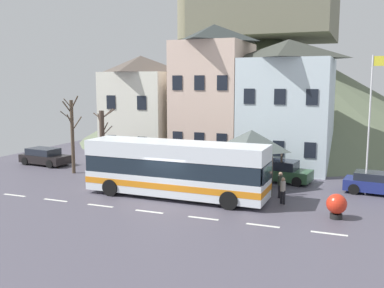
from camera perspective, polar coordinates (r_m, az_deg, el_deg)
The scene contains 18 objects.
ground_plane at distance 24.96m, azimuth -3.41°, elevation -7.57°, with size 40.00×60.00×0.07m.
townhouse_00 at distance 37.85m, azimuth -6.62°, elevation 4.66°, with size 5.63×5.16×8.87m.
townhouse_01 at distance 36.04m, azimuth 2.86°, elevation 6.43°, with size 5.36×6.79×11.26m.
townhouse_02 at distance 34.43m, azimuth 12.31°, elevation 5.00°, with size 6.56×6.40×9.87m.
hilltop_castle at distance 52.79m, azimuth 9.68°, elevation 8.21°, with size 43.43×43.43×19.58m.
transit_bus at distance 25.48m, azimuth -2.18°, elevation -3.36°, with size 10.88×2.85×3.26m.
bus_shelter at distance 27.84m, azimuth 7.75°, elevation 0.46°, with size 3.60×3.60×3.70m.
parked_car_00 at distance 28.69m, azimuth 23.02°, elevation -4.75°, with size 4.00×2.16×1.30m.
parked_car_01 at distance 37.44m, azimuth -18.67°, elevation -1.58°, with size 4.29×2.27×1.35m.
parked_car_02 at distance 30.15m, azimuth 11.59°, elevation -3.53°, with size 4.04×2.35×1.45m.
parked_car_03 at distance 33.24m, azimuth -6.54°, elevation -2.45°, with size 4.25×2.18×1.27m.
pedestrian_00 at distance 26.06m, azimuth 11.46°, elevation -5.12°, with size 0.32×0.36×1.52m.
pedestrian_01 at distance 24.73m, azimuth 11.78°, elevation -5.79°, with size 0.30×0.28×1.51m.
public_bench at distance 30.70m, azimuth 4.86°, elevation -3.61°, with size 1.78×0.48×0.87m.
flagpole at distance 27.58m, azimuth 22.31°, elevation 3.35°, with size 0.95×0.10×8.24m.
harbour_buoy at distance 22.90m, azimuth 18.35°, elevation -7.55°, with size 1.00×1.00×1.25m.
bare_tree_00 at distance 33.08m, azimuth -15.35°, elevation 1.29°, with size 1.60×1.85×5.74m.
bare_tree_01 at distance 30.87m, azimuth -11.61°, elevation 0.09°, with size 1.82×1.14×4.89m.
Camera 1 is at (10.17, -21.76, 6.77)m, focal length 40.86 mm.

